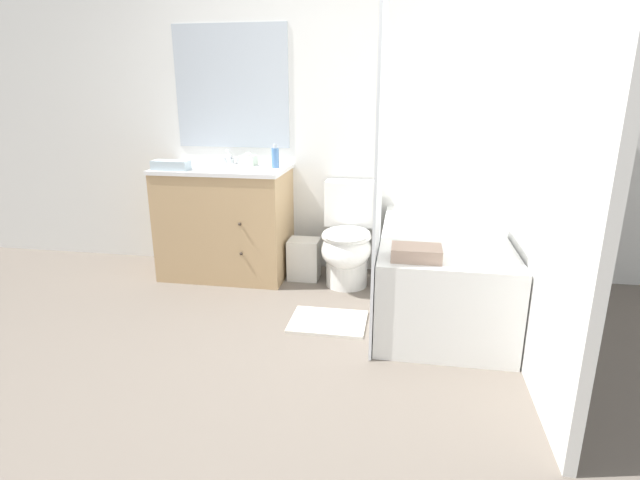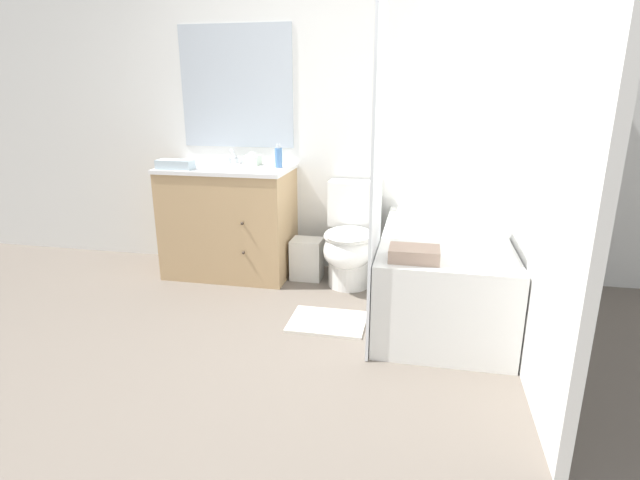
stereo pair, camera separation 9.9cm
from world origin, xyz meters
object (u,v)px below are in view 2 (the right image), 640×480
object	(u,v)px
bathtub	(442,273)
hand_towel_folded	(175,165)
vanity_cabinet	(230,220)
bath_towel_folded	(414,254)
toilet	(350,241)
sink_faucet	(235,159)
bath_mat	(328,322)
soap_dispenser	(279,157)
wastebasket	(307,259)
tissue_box	(252,160)

from	to	relation	value
bathtub	hand_towel_folded	world-z (taller)	hand_towel_folded
hand_towel_folded	vanity_cabinet	bearing A→B (deg)	32.73
bath_towel_folded	hand_towel_folded	bearing A→B (deg)	156.05
toilet	sink_faucet	bearing A→B (deg)	166.14
sink_faucet	bath_mat	xyz separation A→B (m)	(0.94, -0.94, -0.89)
soap_dispenser	hand_towel_folded	bearing A→B (deg)	-161.83
wastebasket	soap_dispenser	distance (m)	0.82
vanity_cabinet	wastebasket	size ratio (longest dim) A/B	3.11
sink_faucet	bath_towel_folded	xyz separation A→B (m)	(1.46, -1.18, -0.32)
sink_faucet	hand_towel_folded	size ratio (longest dim) A/B	0.53
bathtub	tissue_box	xyz separation A→B (m)	(-1.47, 0.55, 0.63)
toilet	bath_mat	size ratio (longest dim) A/B	1.57
tissue_box	toilet	bearing A→B (deg)	-11.99
wastebasket	bath_towel_folded	size ratio (longest dim) A/B	1.17
vanity_cabinet	soap_dispenser	world-z (taller)	soap_dispenser
sink_faucet	vanity_cabinet	bearing A→B (deg)	-90.00
sink_faucet	hand_towel_folded	distance (m)	0.51
bathtub	wastebasket	xyz separation A→B (m)	(-1.01, 0.43, -0.12)
vanity_cabinet	tissue_box	xyz separation A→B (m)	(0.17, 0.12, 0.46)
tissue_box	bath_towel_folded	world-z (taller)	tissue_box
bathtub	bath_towel_folded	world-z (taller)	bath_towel_folded
sink_faucet	toilet	size ratio (longest dim) A/B	0.19
bath_mat	tissue_box	bearing A→B (deg)	131.62
wastebasket	soap_dispenser	bearing A→B (deg)	170.73
soap_dispenser	hand_towel_folded	world-z (taller)	soap_dispenser
hand_towel_folded	toilet	bearing A→B (deg)	6.71
toilet	bath_towel_folded	xyz separation A→B (m)	(0.48, -0.94, 0.24)
bathtub	bath_towel_folded	xyz separation A→B (m)	(-0.18, -0.56, 0.31)
soap_dispenser	sink_faucet	bearing A→B (deg)	159.19
toilet	tissue_box	world-z (taller)	tissue_box
hand_towel_folded	bath_mat	bearing A→B (deg)	-23.39
bathtub	wastebasket	size ratio (longest dim) A/B	4.53
toilet	soap_dispenser	bearing A→B (deg)	171.39
toilet	wastebasket	distance (m)	0.40
bath_mat	hand_towel_folded	bearing A→B (deg)	156.61
vanity_cabinet	tissue_box	bearing A→B (deg)	35.45
bath_mat	bathtub	bearing A→B (deg)	24.21
vanity_cabinet	soap_dispenser	xyz separation A→B (m)	(0.41, 0.03, 0.50)
wastebasket	hand_towel_folded	bearing A→B (deg)	-167.94
toilet	bath_towel_folded	bearing A→B (deg)	-62.81
vanity_cabinet	bath_mat	size ratio (longest dim) A/B	2.05
vanity_cabinet	bath_mat	bearing A→B (deg)	-38.61
bath_towel_folded	tissue_box	bearing A→B (deg)	139.24
toilet	bathtub	distance (m)	0.77
vanity_cabinet	bath_towel_folded	bearing A→B (deg)	-34.30
bathtub	bath_towel_folded	distance (m)	0.66
soap_dispenser	vanity_cabinet	bearing A→B (deg)	-175.35
bathtub	hand_towel_folded	xyz separation A→B (m)	(-1.96, 0.23, 0.62)
sink_faucet	bathtub	distance (m)	1.86
bathtub	soap_dispenser	xyz separation A→B (m)	(-1.23, 0.47, 0.67)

